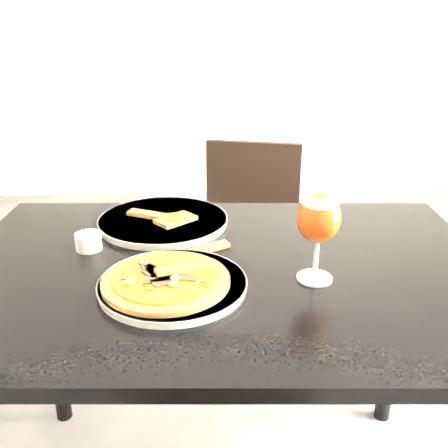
{
  "coord_description": "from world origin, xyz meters",
  "views": [
    {
      "loc": [
        -0.35,
        -0.73,
        1.25
      ],
      "look_at": [
        -0.29,
        0.29,
        0.83
      ],
      "focal_mm": 40.0,
      "sensor_mm": 36.0,
      "label": 1
    }
  ],
  "objects": [
    {
      "name": "dining_table",
      "position": [
        -0.29,
        0.25,
        0.66
      ],
      "size": [
        1.25,
        0.88,
        0.75
      ],
      "rotation": [
        0.0,
        0.0,
        -0.07
      ],
      "color": "black",
      "rests_on": "ground"
    },
    {
      "name": "chair_far",
      "position": [
        -0.15,
        1.0,
        0.45
      ],
      "size": [
        0.46,
        0.46,
        0.83
      ],
      "rotation": [
        0.0,
        0.0,
        -0.24
      ],
      "color": "black",
      "rests_on": "ground"
    },
    {
      "name": "plate_main",
      "position": [
        -0.4,
        0.15,
        0.76
      ],
      "size": [
        0.36,
        0.36,
        0.02
      ],
      "primitive_type": "cylinder",
      "rotation": [
        0.0,
        0.0,
        0.25
      ],
      "color": "silver",
      "rests_on": "dining_table"
    },
    {
      "name": "pizza",
      "position": [
        -0.41,
        0.14,
        0.77
      ],
      "size": [
        0.25,
        0.25,
        0.03
      ],
      "rotation": [
        0.0,
        0.0,
        0.02
      ],
      "color": "brown",
      "rests_on": "plate_main"
    },
    {
      "name": "plate_second",
      "position": [
        -0.44,
        0.49,
        0.76
      ],
      "size": [
        0.42,
        0.42,
        0.02
      ],
      "primitive_type": "cylinder",
      "rotation": [
        0.0,
        0.0,
        0.29
      ],
      "color": "silver",
      "rests_on": "dining_table"
    },
    {
      "name": "crust_scraps",
      "position": [
        -0.42,
        0.48,
        0.77
      ],
      "size": [
        0.19,
        0.13,
        0.01
      ],
      "rotation": [
        0.0,
        0.0,
        -0.01
      ],
      "color": "brown",
      "rests_on": "plate_second"
    },
    {
      "name": "loose_crust",
      "position": [
        -0.33,
        0.32,
        0.75
      ],
      "size": [
        0.12,
        0.08,
        0.01
      ],
      "primitive_type": "cube",
      "rotation": [
        0.0,
        0.0,
        0.5
      ],
      "color": "brown",
      "rests_on": "dining_table"
    },
    {
      "name": "sauce_cup",
      "position": [
        -0.6,
        0.35,
        0.77
      ],
      "size": [
        0.06,
        0.06,
        0.04
      ],
      "color": "silver",
      "rests_on": "dining_table"
    },
    {
      "name": "beer_glass",
      "position": [
        -0.11,
        0.17,
        0.88
      ],
      "size": [
        0.09,
        0.09,
        0.19
      ],
      "color": "silver",
      "rests_on": "dining_table"
    }
  ]
}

